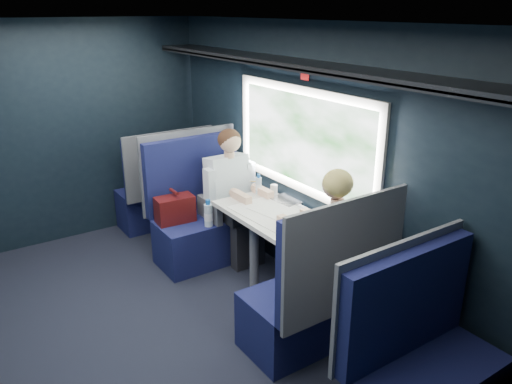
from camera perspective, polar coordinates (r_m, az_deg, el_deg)
ground at (r=4.21m, az=-10.57°, el=-14.73°), size 2.80×4.20×0.01m
room_shell at (r=3.59m, az=-11.75°, el=5.18°), size 3.00×4.40×2.40m
table at (r=4.32m, az=1.46°, el=-3.23°), size 0.62×1.00×0.74m
seat_bay_near at (r=5.00m, az=-6.22°, el=-2.91°), size 1.04×0.62×1.26m
seat_bay_far at (r=3.73m, az=7.04°, el=-11.84°), size 1.04×0.62×1.26m
seat_row_front at (r=5.79m, az=-10.38°, el=0.03°), size 1.04×0.51×1.16m
seat_row_back at (r=3.23m, az=18.31°, el=-18.70°), size 1.04×0.51×1.16m
man at (r=4.87m, az=-2.63°, el=0.28°), size 0.53×0.56×1.32m
woman at (r=3.83m, az=8.46°, el=-5.59°), size 0.53×0.56×1.32m
papers at (r=4.26m, az=2.20°, el=-2.43°), size 0.55×0.76×0.01m
laptop at (r=4.55m, az=4.07°, el=-0.17°), size 0.24×0.30×0.21m
bottle_small at (r=4.67m, az=0.29°, el=0.80°), size 0.06×0.06×0.20m
cup at (r=4.69m, az=2.06°, el=0.31°), size 0.07×0.07×0.09m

